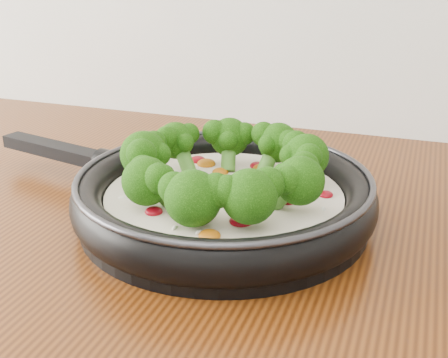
% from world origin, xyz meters
% --- Properties ---
extents(skillet, '(0.54, 0.39, 0.10)m').
position_xyz_m(skillet, '(-0.05, 1.11, 0.94)').
color(skillet, black).
rests_on(skillet, counter).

